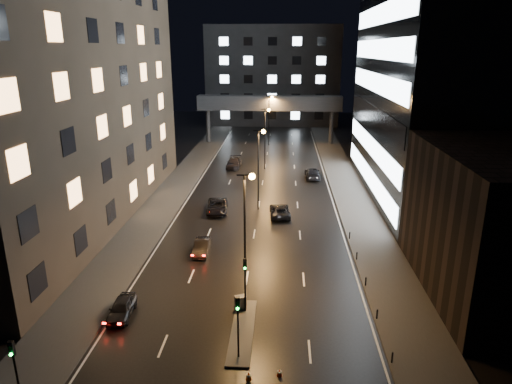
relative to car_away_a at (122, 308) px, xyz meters
The scene contains 26 objects.
ground 37.66m from the car_away_a, 76.17° to the left, with size 160.00×160.00×0.00m, color black.
sidewalk_left 31.76m from the car_away_a, 96.33° to the left, with size 5.00×110.00×0.15m, color #383533.
sidewalk_right 38.19m from the car_away_a, 55.74° to the left, with size 5.00×110.00×0.15m, color #383533.
building_left 31.28m from the car_away_a, 123.29° to the left, with size 15.00×48.00×40.00m, color #2D2319.
building_right_low 30.01m from the car_away_a, 10.86° to the left, with size 10.00×18.00×12.00m, color black.
building_right_glass 51.89m from the car_away_a, 43.76° to the left, with size 20.00×36.00×45.00m, color black.
building_far 95.72m from the car_away_a, 84.56° to the left, with size 34.00×14.00×25.00m, color #333335.
skybridge 67.60m from the car_away_a, 82.30° to the left, with size 30.00×3.00×10.00m.
median_island 9.43m from the car_away_a, ahead, with size 1.60×8.00×0.15m, color #383533.
traffic_signal_near 9.67m from the car_away_a, ahead, with size 0.28×0.34×4.40m.
traffic_signal_far 10.59m from the car_away_a, 25.54° to the right, with size 0.28×0.34×4.40m.
traffic_signal_corner 10.03m from the car_away_a, 104.83° to the right, with size 0.28×0.34×4.40m.
bollard_row 19.44m from the car_away_a, ahead, with size 0.12×25.12×0.90m.
streetlight_near 11.78m from the car_away_a, 26.48° to the left, with size 1.45×0.50×10.15m.
streetlight_mid_a 26.86m from the car_away_a, 69.55° to the left, with size 1.45×0.50×10.15m.
streetlight_mid_b 45.87m from the car_away_a, 78.38° to the left, with size 1.45×0.50×10.15m.
streetlight_far 65.47m from the car_away_a, 81.92° to the left, with size 1.45×0.50×10.15m.
car_away_a is the anchor object (origin of this frame).
car_away_b 12.16m from the car_away_a, 70.14° to the left, with size 1.43×4.10×1.35m, color black.
car_away_c 23.69m from the car_away_a, 80.36° to the left, with size 2.50×5.41×1.50m, color black.
car_away_d 45.64m from the car_away_a, 85.35° to the left, with size 2.23×5.48×1.59m, color black.
car_toward_a 25.26m from the car_away_a, 62.28° to the left, with size 2.32×5.03×1.40m, color black.
car_toward_b 42.90m from the car_away_a, 67.16° to the left, with size 2.20×5.41×1.57m, color black.
utility_cabinet 8.99m from the car_away_a, ahead, with size 0.83×0.56×1.09m, color #4A4B4D.
cone_a 11.96m from the car_away_a, 32.22° to the right, with size 0.39×0.39×0.51m, color #FC5C0D.
cone_b 13.40m from the car_away_a, 26.34° to the right, with size 0.35×0.35×0.50m, color #FE3D0D.
Camera 1 is at (2.95, -26.10, 19.46)m, focal length 32.00 mm.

